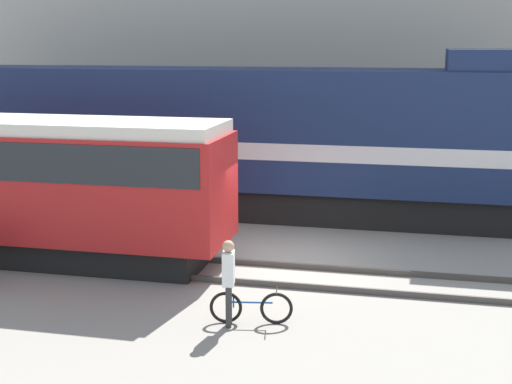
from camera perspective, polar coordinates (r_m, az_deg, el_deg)
ground_plane at (r=18.14m, az=2.63°, el=-5.44°), size 120.00×120.00×0.00m
track_near at (r=16.83m, az=1.78°, el=-6.58°), size 60.00×1.51×0.14m
track_far at (r=22.51m, az=4.74°, el=-1.84°), size 60.00×1.51×0.14m
building_backdrop at (r=31.03m, az=7.49°, el=14.47°), size 34.06×6.00×13.68m
freight_locomotive at (r=22.89m, az=-4.42°, el=4.38°), size 21.24×3.04×5.21m
streetcar at (r=18.62m, az=-17.93°, el=0.92°), size 10.26×2.54×3.57m
bicycle at (r=14.09m, az=-0.39°, el=-9.24°), size 1.62×0.48×0.70m
person at (r=13.73m, az=-2.22°, el=-6.60°), size 0.28×0.39×1.72m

